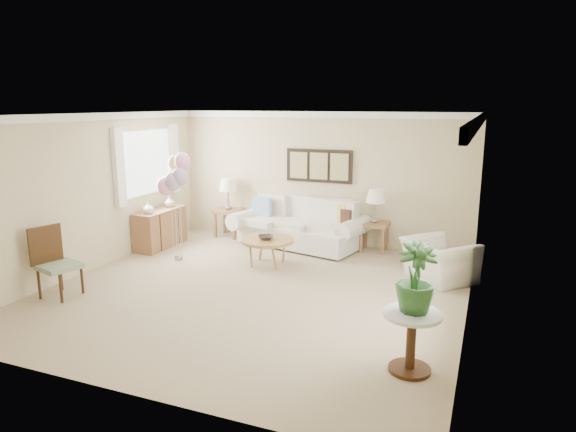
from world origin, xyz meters
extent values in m
plane|color=tan|center=(0.00, 0.00, 0.00)|extent=(6.00, 6.00, 0.00)
cube|color=#BCAF88|center=(0.00, 3.00, 1.30)|extent=(6.00, 0.04, 2.60)
cube|color=#BCAF88|center=(0.00, -3.00, 1.30)|extent=(6.00, 0.04, 2.60)
cube|color=#BCAF88|center=(-3.00, 0.00, 1.30)|extent=(0.04, 6.00, 2.60)
cube|color=#BCAF88|center=(3.00, 0.00, 1.30)|extent=(0.04, 6.00, 2.60)
cube|color=white|center=(0.00, 0.00, 2.59)|extent=(6.00, 6.00, 0.02)
cube|color=white|center=(0.00, 2.97, 2.54)|extent=(6.00, 0.06, 0.12)
cube|color=white|center=(-2.97, 0.00, 2.54)|extent=(0.06, 6.00, 0.12)
cube|color=white|center=(2.97, 0.00, 2.54)|extent=(0.06, 6.00, 0.12)
cube|color=white|center=(-2.98, 1.50, 1.65)|extent=(0.04, 1.40, 1.20)
cube|color=white|center=(-2.94, 0.65, 1.65)|extent=(0.10, 0.22, 1.40)
cube|color=white|center=(-2.94, 2.35, 1.65)|extent=(0.10, 0.22, 1.40)
cube|color=black|center=(0.00, 2.97, 1.55)|extent=(1.35, 0.04, 0.65)
cube|color=#8C8C59|center=(-0.42, 2.94, 1.55)|extent=(0.36, 0.02, 0.52)
cube|color=#8C8C59|center=(0.00, 2.94, 1.55)|extent=(0.36, 0.02, 0.52)
cube|color=#8C8C59|center=(0.42, 2.94, 1.55)|extent=(0.36, 0.02, 0.52)
cube|color=silver|center=(-0.26, 2.51, 0.23)|extent=(2.49, 1.46, 0.38)
cube|color=silver|center=(-0.26, 2.86, 0.66)|extent=(2.32, 0.76, 0.58)
cylinder|color=silver|center=(-1.37, 2.51, 0.48)|extent=(0.55, 1.01, 0.34)
cylinder|color=silver|center=(0.85, 2.51, 0.48)|extent=(0.55, 1.01, 0.34)
cube|color=beige|center=(-0.93, 2.46, 0.47)|extent=(0.79, 0.89, 0.13)
cube|color=beige|center=(-0.26, 2.46, 0.47)|extent=(0.79, 0.89, 0.13)
cube|color=beige|center=(0.41, 2.46, 0.47)|extent=(0.79, 0.89, 0.13)
cube|color=#799AB8|center=(-1.08, 2.64, 0.70)|extent=(0.40, 0.13, 0.40)
cube|color=gold|center=(0.48, 2.64, 0.70)|extent=(0.40, 0.13, 0.40)
cube|color=#391F16|center=(0.64, 2.57, 0.64)|extent=(0.36, 0.11, 0.36)
cube|color=silver|center=(-0.26, 2.51, 0.02)|extent=(2.12, 0.85, 0.04)
cube|color=brown|center=(-1.90, 2.72, 0.55)|extent=(0.54, 0.49, 0.08)
cube|color=brown|center=(-2.12, 2.52, 0.25)|extent=(0.05, 0.05, 0.51)
cube|color=brown|center=(-1.69, 2.52, 0.25)|extent=(0.05, 0.05, 0.51)
cube|color=brown|center=(-2.12, 2.91, 0.25)|extent=(0.05, 0.05, 0.51)
cube|color=brown|center=(-1.69, 2.91, 0.25)|extent=(0.05, 0.05, 0.51)
cube|color=brown|center=(1.19, 2.74, 0.53)|extent=(0.52, 0.47, 0.08)
cube|color=brown|center=(0.98, 2.56, 0.24)|extent=(0.05, 0.05, 0.49)
cube|color=brown|center=(1.40, 2.56, 0.24)|extent=(0.05, 0.05, 0.49)
cube|color=brown|center=(0.98, 2.93, 0.24)|extent=(0.05, 0.05, 0.49)
cube|color=brown|center=(1.40, 2.93, 0.24)|extent=(0.05, 0.05, 0.49)
cylinder|color=gray|center=(-1.90, 2.72, 0.62)|extent=(0.15, 0.15, 0.07)
cylinder|color=gray|center=(-1.90, 2.72, 0.81)|extent=(0.04, 0.04, 0.33)
cone|color=silver|center=(-1.90, 2.72, 1.11)|extent=(0.37, 0.37, 0.26)
cylinder|color=gray|center=(1.19, 2.74, 0.60)|extent=(0.15, 0.15, 0.06)
cylinder|color=gray|center=(1.19, 2.74, 0.79)|extent=(0.04, 0.04, 0.32)
cone|color=silver|center=(1.19, 2.74, 1.07)|extent=(0.36, 0.36, 0.25)
cylinder|color=#A27745|center=(-0.35, 1.23, 0.44)|extent=(0.92, 0.92, 0.05)
cylinder|color=#A27745|center=(-0.13, 1.44, 0.21)|extent=(0.04, 0.04, 0.41)
cylinder|color=#A27745|center=(-0.56, 1.44, 0.21)|extent=(0.04, 0.04, 0.41)
cylinder|color=#A27745|center=(-0.56, 1.01, 0.21)|extent=(0.04, 0.04, 0.41)
cylinder|color=#A27745|center=(-0.13, 1.01, 0.21)|extent=(0.04, 0.04, 0.41)
imported|color=#2F2621|center=(-0.37, 1.20, 0.50)|extent=(0.35, 0.35, 0.07)
imported|color=silver|center=(2.50, 1.52, 0.32)|extent=(1.32, 1.32, 0.65)
cylinder|color=silver|center=(2.52, -1.54, 0.64)|extent=(0.61, 0.61, 0.04)
cylinder|color=#351E0C|center=(2.52, -1.54, 0.31)|extent=(0.10, 0.10, 0.61)
cylinder|color=#351E0C|center=(2.52, -1.54, 0.01)|extent=(0.45, 0.45, 0.01)
imported|color=#224B28|center=(2.53, -1.51, 1.02)|extent=(0.52, 0.52, 0.72)
cube|color=gray|center=(-2.52, -1.26, 0.45)|extent=(0.62, 0.62, 0.07)
cylinder|color=#351E0C|center=(-2.73, -1.46, 0.21)|extent=(0.04, 0.04, 0.42)
cylinder|color=#351E0C|center=(-2.32, -1.46, 0.21)|extent=(0.04, 0.04, 0.42)
cylinder|color=#351E0C|center=(-2.73, -1.05, 0.21)|extent=(0.04, 0.04, 0.42)
cylinder|color=#351E0C|center=(-2.32, -1.05, 0.21)|extent=(0.04, 0.04, 0.42)
cube|color=#351E0C|center=(-2.75, -1.26, 0.76)|extent=(0.17, 0.48, 0.56)
cube|color=brown|center=(-2.76, 1.50, 0.37)|extent=(0.45, 1.20, 0.74)
cube|color=#351E0C|center=(-2.75, 1.20, 0.37)|extent=(0.46, 0.02, 0.70)
cube|color=#351E0C|center=(-2.75, 1.80, 0.37)|extent=(0.46, 0.02, 0.70)
imported|color=silver|center=(-2.74, 1.14, 0.84)|extent=(0.23, 0.23, 0.21)
imported|color=#A8B99A|center=(-2.74, 1.82, 0.84)|extent=(0.21, 0.21, 0.21)
cube|color=gray|center=(-1.95, 0.90, 0.04)|extent=(0.10, 0.10, 0.08)
ellipsoid|color=#FF95C9|center=(-2.08, 0.79, 1.35)|extent=(0.29, 0.29, 0.33)
cylinder|color=silver|center=(-2.02, 0.85, 0.63)|extent=(0.01, 0.01, 1.11)
ellipsoid|color=#B08EC0|center=(-1.82, 0.85, 1.52)|extent=(0.29, 0.29, 0.33)
cylinder|color=silver|center=(-1.89, 0.87, 0.72)|extent=(0.01, 0.01, 1.28)
ellipsoid|color=#EBCF68|center=(-2.01, 1.03, 1.71)|extent=(0.29, 0.29, 0.33)
cylinder|color=silver|center=(-1.98, 0.97, 0.81)|extent=(0.01, 0.01, 1.46)
ellipsoid|color=#FF95C9|center=(-1.82, 0.96, 1.77)|extent=(0.29, 0.29, 0.33)
cylinder|color=silver|center=(-1.89, 0.93, 0.84)|extent=(0.01, 0.01, 1.52)
ellipsoid|color=#B08EC0|center=(-1.93, 0.80, 1.44)|extent=(0.29, 0.29, 0.33)
cylinder|color=silver|center=(-1.94, 0.85, 0.68)|extent=(0.01, 0.01, 1.20)
camera|label=1|loc=(3.16, -6.59, 2.76)|focal=32.00mm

